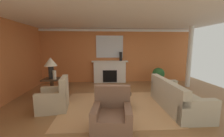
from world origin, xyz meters
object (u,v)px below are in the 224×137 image
Objects in this scene: potted_plant at (158,75)px; mantel_mirror at (110,47)px; coffee_table at (115,96)px; vase_on_side_table at (55,75)px; vase_mantel_right at (121,56)px; armchair_facing_fireplace at (112,118)px; table_lamp at (51,64)px; armchair_near_window at (55,99)px; side_table at (52,87)px; sofa at (176,98)px; fireplace at (110,72)px.

mantel_mirror is at bearing 161.97° from potted_plant.
coffee_table is 3.29m from potted_plant.
vase_mantel_right is (2.54, 2.15, 0.48)m from vase_on_side_table.
table_lamp is (-2.00, 2.20, 0.92)m from armchair_facing_fireplace.
armchair_near_window is 4.70m from potted_plant.
armchair_near_window and armchair_facing_fireplace have the same top height.
table_lamp is (0.00, 0.00, 0.82)m from side_table.
vase_on_side_table is at bearing -139.73° from vase_mantel_right.
vase_mantel_right is at bearing 80.71° from armchair_facing_fireplace.
table_lamp is at bearing 132.34° from armchair_facing_fireplace.
sofa is 2.62m from potted_plant.
armchair_near_window is at bearing -119.33° from fireplace.
mantel_mirror reaches higher than side_table.
side_table is at bearing 112.72° from armchair_near_window.
sofa is 2.24m from armchair_facing_fireplace.
armchair_facing_fireplace is (-0.14, -4.40, -1.51)m from mantel_mirror.
mantel_mirror is 3.21m from vase_on_side_table.
coffee_table is 2.51m from table_lamp.
mantel_mirror is 1.35× the size of coffee_table.
sofa is 4.22m from table_lamp.
side_table is 0.84× the size of potted_plant.
armchair_near_window is at bearing -177.79° from coffee_table.
table_lamp is 0.90× the size of potted_plant.
armchair_near_window is 1.06m from vase_on_side_table.
table_lamp reaches higher than armchair_near_window.
mantel_mirror is 3.13m from table_lamp.
vase_on_side_table reaches higher than sofa.
mantel_mirror reaches higher than sofa.
armchair_facing_fireplace reaches higher than side_table.
sofa reaches higher than potted_plant.
armchair_near_window is (-3.54, 0.12, 0.01)m from sofa.
vase_on_side_table is at bearing -132.13° from fireplace.
sofa is 2.10× the size of coffee_table.
potted_plant is at bearing 46.54° from coffee_table.
vase_mantel_right reaches higher than table_lamp.
vase_mantel_right is (2.69, 2.03, 0.11)m from table_lamp.
armchair_facing_fireplace is 2.16× the size of vase_mantel_right.
vase_on_side_table is at bearing 131.72° from armchair_facing_fireplace.
armchair_near_window is (-1.73, -3.07, -0.22)m from fireplace.
vase_on_side_table is at bearing -159.66° from potted_plant.
fireplace is 3.53m from armchair_near_window.
vase_on_side_table is at bearing 106.92° from armchair_near_window.
sofa is 3.97m from vase_on_side_table.
sofa is 1.81m from coffee_table.
armchair_facing_fireplace reaches higher than coffee_table.
armchair_facing_fireplace is at bearing -37.22° from armchair_near_window.
coffee_table is at bearing -21.82° from vase_on_side_table.
side_table is 4.66m from potted_plant.
mantel_mirror is 4.65m from armchair_facing_fireplace.
sofa is 2.21× the size of armchair_facing_fireplace.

